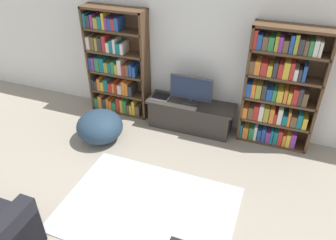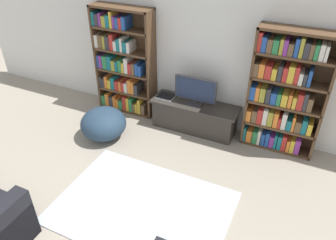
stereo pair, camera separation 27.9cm
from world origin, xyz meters
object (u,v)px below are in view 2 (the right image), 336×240
Objects in this scene: bookshelf_left at (123,64)px; tv_stand at (194,116)px; bookshelf_right at (284,95)px; television at (195,91)px; beanbag_ottoman at (103,124)px; laptop at (166,96)px.

bookshelf_left is 1.30× the size of tv_stand.
bookshelf_left is 1.48m from tv_stand.
television is at bearing -174.62° from bookshelf_right.
bookshelf_left is at bearing 99.38° from beanbag_ottoman.
bookshelf_left is 1.11m from beanbag_ottoman.
bookshelf_right is 6.40× the size of laptop.
bookshelf_left reaches higher than laptop.
laptop is at bearing 178.81° from television.
beanbag_ottoman is (-1.20, -0.79, -0.47)m from television.
bookshelf_left is 2.61m from bookshelf_right.
television is at bearing 33.40° from beanbag_ottoman.
laptop is (-0.51, 0.01, -0.23)m from television.
beanbag_ottoman reaches higher than tv_stand.
television is (1.35, -0.12, -0.15)m from bookshelf_left.
bookshelf_right is 1.30× the size of tv_stand.
tv_stand is 2.09× the size of television.
bookshelf_left is at bearing 174.85° from television.
beanbag_ottoman is at bearing -145.99° from tv_stand.
tv_stand is 0.56m from laptop.
bookshelf_left is 6.40× the size of laptop.
laptop is (0.84, -0.11, -0.37)m from bookshelf_left.
bookshelf_right is (2.61, -0.00, 0.02)m from bookshelf_left.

